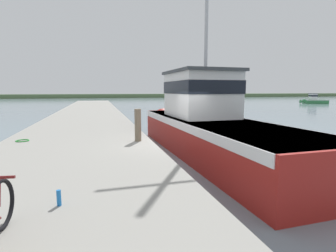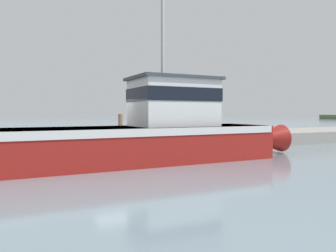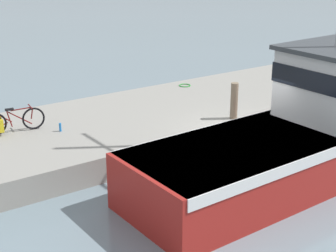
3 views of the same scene
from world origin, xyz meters
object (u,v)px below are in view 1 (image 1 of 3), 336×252
fishing_boat_main (207,123)px  mooring_post (138,125)px  boat_orange_near (314,100)px  water_bottle_by_bike (59,198)px

fishing_boat_main → mooring_post: bearing=-169.5°
boat_orange_near → fishing_boat_main: bearing=152.8°
fishing_boat_main → mooring_post: (-2.96, -0.65, 0.09)m
fishing_boat_main → mooring_post: fishing_boat_main is taller
water_bottle_by_bike → fishing_boat_main: bearing=48.7°
water_bottle_by_bike → boat_orange_near: bearing=42.3°
mooring_post → fishing_boat_main: bearing=12.3°
fishing_boat_main → boat_orange_near: 48.53m
fishing_boat_main → boat_orange_near: fishing_boat_main is taller
fishing_boat_main → water_bottle_by_bike: size_ratio=50.33×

